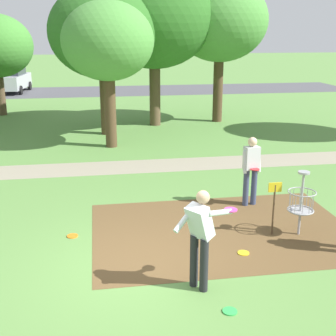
{
  "coord_description": "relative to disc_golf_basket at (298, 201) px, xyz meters",
  "views": [
    {
      "loc": [
        -0.66,
        -7.19,
        4.11
      ],
      "look_at": [
        0.95,
        2.84,
        1.0
      ],
      "focal_mm": 47.92,
      "sensor_mm": 36.0,
      "label": 1
    }
  ],
  "objects": [
    {
      "name": "tree_far_right",
      "position": [
        -1.4,
        11.94,
        3.94
      ],
      "size": [
        5.18,
        5.18,
        6.92
      ],
      "color": "brown",
      "rests_on": "ground"
    },
    {
      "name": "gravel_path",
      "position": [
        -3.37,
        5.48,
        -0.75
      ],
      "size": [
        40.0,
        1.45,
        0.0
      ],
      "primitive_type": "cube",
      "color": "gray",
      "rests_on": "ground"
    },
    {
      "name": "tree_near_right",
      "position": [
        -3.53,
        8.19,
        2.99
      ],
      "size": [
        3.23,
        3.23,
        5.16
      ],
      "color": "#4C3823",
      "rests_on": "ground"
    },
    {
      "name": "frisbee_far_right",
      "position": [
        -4.65,
        0.64,
        -0.74
      ],
      "size": [
        0.23,
        0.23,
        0.02
      ],
      "primitive_type": "cylinder",
      "color": "orange",
      "rests_on": "ground"
    },
    {
      "name": "disc_golf_basket",
      "position": [
        0.0,
        0.0,
        0.0
      ],
      "size": [
        0.98,
        0.58,
        1.39
      ],
      "color": "#9E9EA3",
      "rests_on": "ground"
    },
    {
      "name": "parked_car_leftmost",
      "position": [
        -9.79,
        24.9,
        0.17
      ],
      "size": [
        2.28,
        4.36,
        1.84
      ],
      "color": "#B2B7BC",
      "rests_on": "ground"
    },
    {
      "name": "player_waiting_left",
      "position": [
        -2.47,
        -1.68,
        0.23
      ],
      "size": [
        1.14,
        0.57,
        1.71
      ],
      "color": "#232328",
      "rests_on": "ground"
    },
    {
      "name": "player_foreground_watching",
      "position": [
        -0.41,
        1.77,
        0.21
      ],
      "size": [
        0.49,
        0.43,
        1.71
      ],
      "color": "#384260",
      "rests_on": "ground"
    },
    {
      "name": "dirt_tee_pad",
      "position": [
        -1.47,
        0.43,
        -0.75
      ],
      "size": [
        5.55,
        3.83,
        0.01
      ],
      "primitive_type": "cube",
      "color": "brown",
      "rests_on": "ground"
    },
    {
      "name": "tree_mid_right",
      "position": [
        -3.64,
        10.4,
        3.31
      ],
      "size": [
        4.27,
        4.27,
        5.9
      ],
      "color": "#4C3823",
      "rests_on": "ground"
    },
    {
      "name": "ground_plane",
      "position": [
        -3.37,
        -0.91,
        -0.75
      ],
      "size": [
        160.0,
        160.0,
        0.0
      ],
      "primitive_type": "plane",
      "color": "#5B8942"
    },
    {
      "name": "tree_mid_left",
      "position": [
        1.62,
        12.34,
        3.78
      ],
      "size": [
        4.27,
        4.27,
        6.38
      ],
      "color": "#4C3823",
      "rests_on": "ground"
    },
    {
      "name": "frisbee_near_basket",
      "position": [
        -2.16,
        -2.42,
        -0.74
      ],
      "size": [
        0.23,
        0.23,
        0.02
      ],
      "primitive_type": "cylinder",
      "color": "green",
      "rests_on": "ground"
    },
    {
      "name": "parking_lot_strip",
      "position": [
        -3.37,
        24.52,
        -0.75
      ],
      "size": [
        36.0,
        6.0,
        0.01
      ],
      "primitive_type": "cube",
      "color": "#4C4C51",
      "rests_on": "ground"
    },
    {
      "name": "frisbee_mid_grass",
      "position": [
        -1.36,
        -0.65,
        -0.74
      ],
      "size": [
        0.23,
        0.23,
        0.02
      ],
      "primitive_type": "cylinder",
      "color": "gold",
      "rests_on": "ground"
    }
  ]
}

